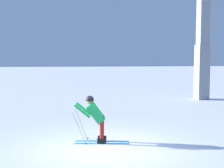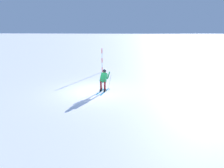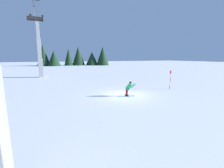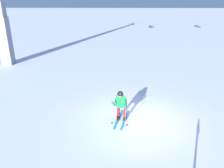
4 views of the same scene
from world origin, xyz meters
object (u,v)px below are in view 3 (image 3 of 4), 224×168
object	(u,v)px
chairlift_seat_middle	(35,19)
lift_tower_far	(40,52)
skier_carving_main	(129,88)
trail_marker_pole	(170,79)

from	to	relation	value
chairlift_seat_middle	lift_tower_far	bearing A→B (deg)	0.00
skier_carving_main	chairlift_seat_middle	size ratio (longest dim) A/B	0.78
lift_tower_far	trail_marker_pole	distance (m)	24.04
chairlift_seat_middle	skier_carving_main	bearing A→B (deg)	-147.93
chairlift_seat_middle	trail_marker_pole	bearing A→B (deg)	-130.95
chairlift_seat_middle	trail_marker_pole	size ratio (longest dim) A/B	1.00
lift_tower_far	trail_marker_pole	world-z (taller)	lift_tower_far
skier_carving_main	lift_tower_far	bearing A→B (deg)	24.29
skier_carving_main	trail_marker_pole	size ratio (longest dim) A/B	0.78
skier_carving_main	chairlift_seat_middle	world-z (taller)	chairlift_seat_middle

